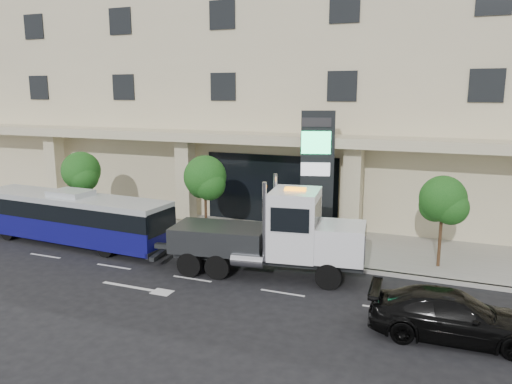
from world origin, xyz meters
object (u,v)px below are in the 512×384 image
at_px(black_sedan, 453,316).
at_px(signage_pylon, 317,176).
at_px(tow_truck, 275,236).
at_px(city_bus, 73,217).

xyz_separation_m(black_sedan, signage_pylon, (-6.73, 8.27, 2.77)).
xyz_separation_m(tow_truck, signage_pylon, (0.36, 5.13, 1.79)).
distance_m(city_bus, black_sedan, 18.62).
distance_m(city_bus, signage_pylon, 12.65).
bearing_deg(black_sedan, city_bus, 75.44).
bearing_deg(signage_pylon, black_sedan, -67.24).
height_order(tow_truck, signage_pylon, signage_pylon).
bearing_deg(city_bus, tow_truck, 1.13).
bearing_deg(tow_truck, city_bus, 170.06).
bearing_deg(signage_pylon, city_bus, -174.05).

